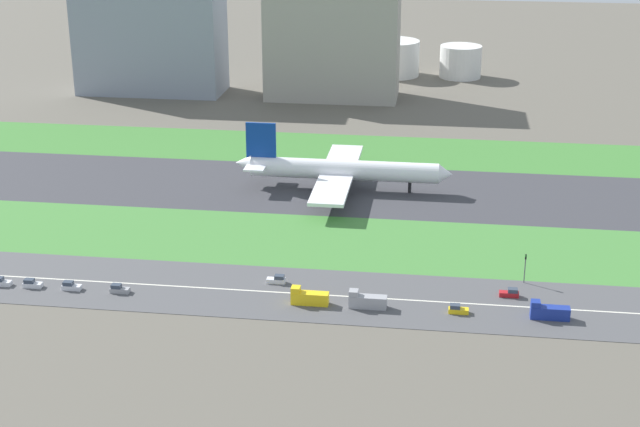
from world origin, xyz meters
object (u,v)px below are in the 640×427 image
at_px(car_4, 32,284).
at_px(fuel_tank_east, 460,62).
at_px(traffic_light, 525,266).
at_px(terminal_building, 150,35).
at_px(car_0, 119,289).
at_px(car_1, 277,280).
at_px(car_5, 1,282).
at_px(hangar_building, 333,45).
at_px(fuel_tank_centre, 393,58).
at_px(car_3, 71,286).
at_px(truck_2, 309,297).
at_px(fuel_tank_west, 324,56).
at_px(car_2, 458,309).
at_px(car_6, 510,293).
at_px(truck_0, 549,312).
at_px(airliner, 339,170).
at_px(truck_1, 367,301).

xyz_separation_m(car_4, fuel_tank_east, (98.59, 237.00, 6.18)).
relative_size(traffic_light, terminal_building, 0.12).
distance_m(car_0, fuel_tank_east, 249.46).
distance_m(car_1, car_5, 64.40).
relative_size(hangar_building, fuel_tank_east, 2.89).
distance_m(traffic_light, hangar_building, 187.27).
bearing_deg(fuel_tank_east, fuel_tank_centre, 180.00).
relative_size(car_3, hangar_building, 0.08).
relative_size(traffic_light, fuel_tank_centre, 0.31).
xyz_separation_m(truck_2, fuel_tank_west, (-28.21, 237.00, 6.08)).
distance_m(car_2, fuel_tank_centre, 238.94).
height_order(car_6, fuel_tank_centre, fuel_tank_centre).
bearing_deg(truck_0, car_0, -0.00).
relative_size(airliner, car_0, 14.77).
bearing_deg(car_5, fuel_tank_east, -114.13).
height_order(car_4, fuel_tank_east, fuel_tank_east).
bearing_deg(truck_2, terminal_building, -63.76).
distance_m(airliner, car_0, 88.52).
bearing_deg(fuel_tank_centre, fuel_tank_west, 180.00).
relative_size(car_0, truck_1, 0.52).
distance_m(car_3, car_1, 47.64).
bearing_deg(truck_0, hangar_building, -69.67).
relative_size(car_1, car_5, 1.00).
distance_m(airliner, car_5, 105.01).
height_order(truck_2, terminal_building, terminal_building).
height_order(car_6, fuel_tank_east, fuel_tank_east).
bearing_deg(traffic_light, car_4, -170.99).
height_order(truck_0, car_4, truck_0).
bearing_deg(fuel_tank_east, truck_0, -85.41).
xyz_separation_m(car_1, fuel_tank_centre, (12.48, 227.00, 6.95)).
height_order(car_5, fuel_tank_centre, fuel_tank_centre).
height_order(terminal_building, fuel_tank_centre, terminal_building).
distance_m(truck_0, car_4, 117.62).
bearing_deg(car_4, car_0, -180.00).
bearing_deg(terminal_building, truck_2, -63.76).
xyz_separation_m(car_2, fuel_tank_east, (0.52, 237.00, 6.18)).
xyz_separation_m(truck_1, fuel_tank_east, (20.54, 237.00, 5.43)).
xyz_separation_m(traffic_light, hangar_building, (-67.04, 174.01, 17.26)).
distance_m(traffic_light, fuel_tank_centre, 223.61).
height_order(car_3, hangar_building, hangar_building).
bearing_deg(fuel_tank_east, terminal_building, -160.65).
distance_m(car_4, fuel_tank_east, 256.76).
height_order(car_1, terminal_building, terminal_building).
bearing_deg(truck_1, car_2, -180.00).
height_order(truck_2, car_5, truck_2).
bearing_deg(car_2, traffic_light, -130.62).
bearing_deg(car_4, truck_0, -180.00).
distance_m(airliner, terminal_building, 147.60).
distance_m(truck_1, fuel_tank_centre, 237.27).
bearing_deg(traffic_light, fuel_tank_west, 109.29).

